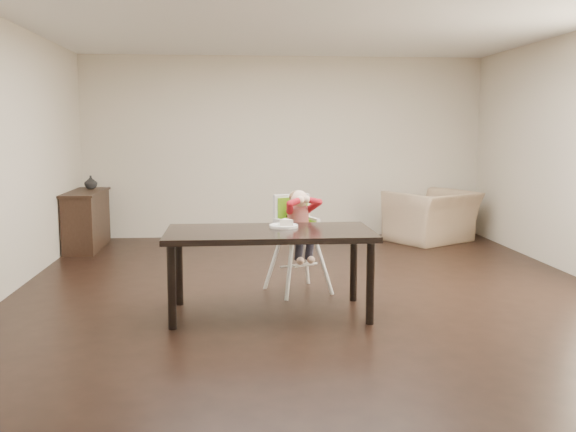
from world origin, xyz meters
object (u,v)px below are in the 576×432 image
dining_table (270,239)px  armchair (432,208)px  sideboard (87,220)px  high_chair (297,220)px

dining_table → armchair: armchair is taller
dining_table → armchair: size_ratio=1.60×
sideboard → dining_table: bearing=-55.4°
armchair → sideboard: armchair is taller
dining_table → sideboard: bearing=124.6°
dining_table → armchair: 4.31m
high_chair → armchair: size_ratio=0.91×
armchair → sideboard: size_ratio=0.89×
armchair → sideboard: 4.87m
dining_table → armchair: (2.56, 3.47, -0.18)m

